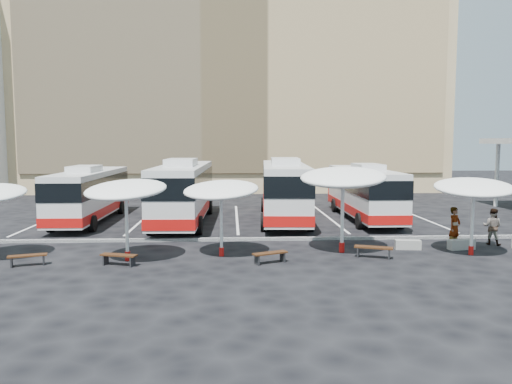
{
  "coord_description": "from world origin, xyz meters",
  "views": [
    {
      "loc": [
        -0.36,
        -24.14,
        4.94
      ],
      "look_at": [
        1.0,
        3.0,
        2.2
      ],
      "focal_mm": 35.0,
      "sensor_mm": 36.0,
      "label": 1
    }
  ],
  "objects_px": {
    "wood_bench_2": "(270,255)",
    "conc_bench_1": "(461,244)",
    "bus_0": "(90,193)",
    "passenger_0": "(455,227)",
    "sunshade_1": "(126,190)",
    "wood_bench_0": "(28,257)",
    "wood_bench_1": "(119,257)",
    "bus_1": "(184,190)",
    "bus_2": "(284,188)",
    "conc_bench_0": "(408,245)",
    "sunshade_3": "(343,178)",
    "passenger_1": "(493,227)",
    "sunshade_4": "(474,188)",
    "wood_bench_3": "(374,249)",
    "sunshade_2": "(221,190)",
    "bus_3": "(363,191)"
  },
  "relations": [
    {
      "from": "wood_bench_2",
      "to": "conc_bench_1",
      "type": "relative_size",
      "value": 1.24
    },
    {
      "from": "bus_0",
      "to": "passenger_0",
      "type": "bearing_deg",
      "value": -23.75
    },
    {
      "from": "sunshade_1",
      "to": "wood_bench_0",
      "type": "height_order",
      "value": "sunshade_1"
    },
    {
      "from": "wood_bench_1",
      "to": "sunshade_1",
      "type": "bearing_deg",
      "value": 77.94
    },
    {
      "from": "bus_0",
      "to": "bus_1",
      "type": "height_order",
      "value": "bus_1"
    },
    {
      "from": "bus_2",
      "to": "conc_bench_0",
      "type": "height_order",
      "value": "bus_2"
    },
    {
      "from": "sunshade_3",
      "to": "passenger_0",
      "type": "distance_m",
      "value": 6.08
    },
    {
      "from": "bus_0",
      "to": "passenger_1",
      "type": "relative_size",
      "value": 6.29
    },
    {
      "from": "wood_bench_0",
      "to": "conc_bench_1",
      "type": "xyz_separation_m",
      "value": [
        18.72,
        2.15,
        -0.11
      ]
    },
    {
      "from": "bus_1",
      "to": "passenger_0",
      "type": "xyz_separation_m",
      "value": [
        13.36,
        -7.87,
        -1.07
      ]
    },
    {
      "from": "bus_0",
      "to": "wood_bench_2",
      "type": "relative_size",
      "value": 7.33
    },
    {
      "from": "sunshade_4",
      "to": "wood_bench_1",
      "type": "bearing_deg",
      "value": -175.57
    },
    {
      "from": "bus_2",
      "to": "conc_bench_1",
      "type": "bearing_deg",
      "value": -48.0
    },
    {
      "from": "wood_bench_3",
      "to": "passenger_0",
      "type": "bearing_deg",
      "value": 24.35
    },
    {
      "from": "wood_bench_1",
      "to": "passenger_0",
      "type": "distance_m",
      "value": 15.24
    },
    {
      "from": "wood_bench_1",
      "to": "wood_bench_3",
      "type": "height_order",
      "value": "wood_bench_3"
    },
    {
      "from": "bus_2",
      "to": "sunshade_2",
      "type": "height_order",
      "value": "bus_2"
    },
    {
      "from": "bus_3",
      "to": "passenger_0",
      "type": "height_order",
      "value": "bus_3"
    },
    {
      "from": "bus_2",
      "to": "passenger_1",
      "type": "height_order",
      "value": "bus_2"
    },
    {
      "from": "conc_bench_0",
      "to": "conc_bench_1",
      "type": "relative_size",
      "value": 0.94
    },
    {
      "from": "bus_1",
      "to": "passenger_1",
      "type": "bearing_deg",
      "value": -24.02
    },
    {
      "from": "bus_3",
      "to": "wood_bench_3",
      "type": "distance_m",
      "value": 11.12
    },
    {
      "from": "sunshade_4",
      "to": "wood_bench_3",
      "type": "bearing_deg",
      "value": -174.98
    },
    {
      "from": "sunshade_1",
      "to": "wood_bench_1",
      "type": "xyz_separation_m",
      "value": [
        -0.17,
        -0.82,
        -2.61
      ]
    },
    {
      "from": "sunshade_3",
      "to": "conc_bench_1",
      "type": "relative_size",
      "value": 3.99
    },
    {
      "from": "sunshade_1",
      "to": "wood_bench_2",
      "type": "xyz_separation_m",
      "value": [
        5.9,
        -0.75,
        -2.62
      ]
    },
    {
      "from": "bus_0",
      "to": "wood_bench_3",
      "type": "xyz_separation_m",
      "value": [
        14.82,
        -10.64,
        -1.42
      ]
    },
    {
      "from": "bus_3",
      "to": "bus_0",
      "type": "bearing_deg",
      "value": -179.34
    },
    {
      "from": "sunshade_1",
      "to": "conc_bench_1",
      "type": "distance_m",
      "value": 15.23
    },
    {
      "from": "bus_1",
      "to": "bus_2",
      "type": "xyz_separation_m",
      "value": [
        6.24,
        0.77,
        0.01
      ]
    },
    {
      "from": "sunshade_3",
      "to": "sunshade_4",
      "type": "bearing_deg",
      "value": -8.07
    },
    {
      "from": "bus_1",
      "to": "sunshade_4",
      "type": "bearing_deg",
      "value": -33.6
    },
    {
      "from": "passenger_0",
      "to": "passenger_1",
      "type": "height_order",
      "value": "passenger_0"
    },
    {
      "from": "passenger_0",
      "to": "conc_bench_0",
      "type": "bearing_deg",
      "value": 157.22
    },
    {
      "from": "wood_bench_1",
      "to": "conc_bench_0",
      "type": "distance_m",
      "value": 12.87
    },
    {
      "from": "bus_0",
      "to": "passenger_1",
      "type": "height_order",
      "value": "bus_0"
    },
    {
      "from": "sunshade_2",
      "to": "conc_bench_0",
      "type": "height_order",
      "value": "sunshade_2"
    },
    {
      "from": "conc_bench_1",
      "to": "conc_bench_0",
      "type": "bearing_deg",
      "value": 176.65
    },
    {
      "from": "bus_1",
      "to": "sunshade_1",
      "type": "xyz_separation_m",
      "value": [
        -1.44,
        -9.82,
        0.94
      ]
    },
    {
      "from": "wood_bench_3",
      "to": "conc_bench_1",
      "type": "height_order",
      "value": "wood_bench_3"
    },
    {
      "from": "passenger_0",
      "to": "passenger_1",
      "type": "relative_size",
      "value": 1.08
    },
    {
      "from": "wood_bench_2",
      "to": "passenger_0",
      "type": "height_order",
      "value": "passenger_0"
    },
    {
      "from": "conc_bench_0",
      "to": "bus_2",
      "type": "bearing_deg",
      "value": 118.0
    },
    {
      "from": "sunshade_2",
      "to": "passenger_1",
      "type": "xyz_separation_m",
      "value": [
        12.99,
        1.73,
        -1.99
      ]
    },
    {
      "from": "wood_bench_2",
      "to": "conc_bench_0",
      "type": "height_order",
      "value": "wood_bench_2"
    },
    {
      "from": "bus_1",
      "to": "conc_bench_0",
      "type": "distance_m",
      "value": 13.87
    },
    {
      "from": "bus_2",
      "to": "sunshade_4",
      "type": "xyz_separation_m",
      "value": [
        7.15,
        -10.25,
        0.93
      ]
    },
    {
      "from": "wood_bench_1",
      "to": "wood_bench_2",
      "type": "xyz_separation_m",
      "value": [
        6.08,
        0.07,
        -0.0
      ]
    },
    {
      "from": "wood_bench_2",
      "to": "bus_1",
      "type": "bearing_deg",
      "value": 112.87
    },
    {
      "from": "wood_bench_0",
      "to": "wood_bench_3",
      "type": "height_order",
      "value": "wood_bench_3"
    }
  ]
}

